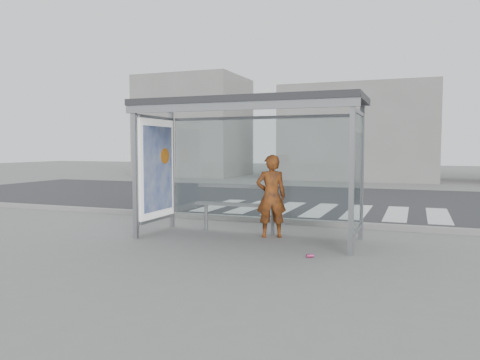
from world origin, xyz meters
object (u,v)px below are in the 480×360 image
at_px(person, 271,196).
at_px(soda_can, 310,256).
at_px(bench, 239,205).
at_px(bus_shelter, 230,134).

bearing_deg(person, soda_can, 103.91).
xyz_separation_m(person, soda_can, (1.06, -1.40, -0.77)).
height_order(person, bench, person).
xyz_separation_m(bench, soda_can, (1.83, -1.65, -0.54)).
bearing_deg(bench, bus_shelter, -86.55).
distance_m(person, bench, 0.84).
xyz_separation_m(bus_shelter, soda_can, (1.80, -1.13, -1.95)).
distance_m(bus_shelter, soda_can, 2.89).
height_order(bench, soda_can, bench).
xyz_separation_m(person, bench, (-0.76, 0.26, -0.23)).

